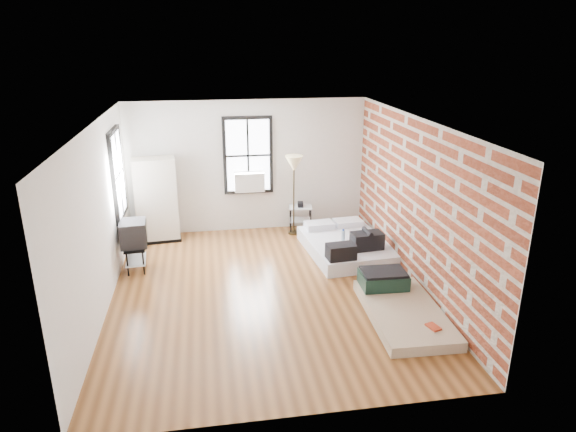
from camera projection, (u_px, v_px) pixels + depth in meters
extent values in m
plane|color=brown|center=(266.00, 292.00, 8.52)|extent=(6.00, 6.00, 0.00)
cube|color=silver|center=(248.00, 167.00, 10.85)|extent=(5.00, 0.01, 2.80)
cube|color=silver|center=(300.00, 305.00, 5.26)|extent=(5.00, 0.01, 2.80)
cube|color=silver|center=(99.00, 221.00, 7.67)|extent=(0.01, 6.00, 2.80)
cube|color=brown|center=(416.00, 204.00, 8.43)|extent=(0.02, 6.00, 2.80)
cube|color=white|center=(264.00, 123.00, 7.59)|extent=(5.00, 6.00, 0.01)
cube|color=white|center=(248.00, 156.00, 10.72)|extent=(0.90, 0.02, 1.50)
cube|color=black|center=(225.00, 156.00, 10.66)|extent=(0.07, 0.08, 1.64)
cube|color=black|center=(271.00, 155.00, 10.81)|extent=(0.07, 0.08, 1.64)
cube|color=black|center=(247.00, 118.00, 10.48)|extent=(0.90, 0.08, 0.07)
cube|color=black|center=(249.00, 191.00, 11.00)|extent=(0.90, 0.08, 0.07)
cube|color=black|center=(248.00, 156.00, 10.71)|extent=(0.04, 0.02, 1.50)
cube|color=black|center=(248.00, 156.00, 10.71)|extent=(0.90, 0.02, 0.04)
cube|color=white|center=(249.00, 182.00, 10.78)|extent=(0.62, 0.30, 0.40)
cube|color=white|center=(119.00, 174.00, 9.27)|extent=(0.02, 0.90, 1.50)
cube|color=black|center=(113.00, 181.00, 8.82)|extent=(0.08, 0.07, 1.64)
cube|color=black|center=(121.00, 168.00, 9.72)|extent=(0.08, 0.07, 1.64)
cube|color=black|center=(112.00, 131.00, 9.01)|extent=(0.08, 0.90, 0.07)
cube|color=black|center=(122.00, 215.00, 9.53)|extent=(0.08, 0.90, 0.07)
cube|color=black|center=(119.00, 174.00, 9.28)|extent=(0.02, 0.04, 1.50)
cube|color=black|center=(119.00, 174.00, 9.28)|extent=(0.02, 0.90, 0.04)
cube|color=white|center=(347.00, 247.00, 10.00)|extent=(1.65, 2.12, 0.26)
cube|color=white|center=(319.00, 225.00, 10.58)|extent=(0.61, 0.42, 0.13)
cube|color=white|center=(348.00, 223.00, 10.73)|extent=(0.61, 0.42, 0.13)
cube|color=black|center=(367.00, 241.00, 9.53)|extent=(0.60, 0.39, 0.31)
cylinder|color=black|center=(367.00, 232.00, 9.47)|extent=(0.12, 0.37, 0.08)
cube|color=black|center=(341.00, 252.00, 9.10)|extent=(0.53, 0.36, 0.27)
cylinder|color=#A2BAD0|center=(343.00, 236.00, 9.85)|extent=(0.07, 0.07, 0.23)
cylinder|color=#1A44B6|center=(343.00, 230.00, 9.80)|extent=(0.04, 0.04, 0.03)
cube|color=tan|center=(404.00, 313.00, 7.71)|extent=(1.12, 2.04, 0.16)
cube|color=#142E24|center=(383.00, 280.00, 8.32)|extent=(0.76, 0.55, 0.23)
cube|color=black|center=(384.00, 272.00, 8.28)|extent=(0.71, 0.51, 0.04)
cube|color=#A8331A|center=(433.00, 327.00, 7.16)|extent=(0.19, 0.24, 0.03)
cube|color=black|center=(160.00, 238.00, 10.68)|extent=(0.92, 0.59, 0.06)
cube|color=beige|center=(156.00, 199.00, 10.40)|extent=(0.88, 0.55, 1.67)
cylinder|color=black|center=(291.00, 221.00, 10.96)|extent=(0.02, 0.02, 0.53)
cylinder|color=black|center=(311.00, 221.00, 10.98)|extent=(0.02, 0.02, 0.53)
cylinder|color=black|center=(290.00, 216.00, 11.27)|extent=(0.02, 0.02, 0.53)
cylinder|color=black|center=(310.00, 216.00, 11.29)|extent=(0.02, 0.02, 0.53)
cube|color=silver|center=(300.00, 207.00, 11.04)|extent=(0.53, 0.45, 0.02)
cube|color=silver|center=(300.00, 220.00, 11.13)|extent=(0.51, 0.43, 0.02)
cube|color=black|center=(300.00, 204.00, 11.02)|extent=(0.14, 0.19, 0.10)
cylinder|color=black|center=(294.00, 233.00, 11.03)|extent=(0.24, 0.24, 0.03)
cylinder|color=black|center=(294.00, 200.00, 10.78)|extent=(0.03, 0.03, 1.47)
cone|color=#D2C186|center=(294.00, 164.00, 10.53)|extent=(0.36, 0.36, 0.32)
cylinder|color=black|center=(127.00, 264.00, 9.00)|extent=(0.03, 0.03, 0.45)
cylinder|color=black|center=(143.00, 263.00, 9.06)|extent=(0.03, 0.03, 0.45)
cylinder|color=black|center=(129.00, 252.00, 9.50)|extent=(0.03, 0.03, 0.45)
cylinder|color=black|center=(144.00, 251.00, 9.56)|extent=(0.03, 0.03, 0.45)
cube|color=black|center=(135.00, 246.00, 9.20)|extent=(0.41, 0.68, 0.03)
cube|color=silver|center=(136.00, 260.00, 9.29)|extent=(0.39, 0.66, 0.02)
cube|color=black|center=(133.00, 233.00, 9.12)|extent=(0.49, 0.56, 0.45)
cube|color=black|center=(146.00, 232.00, 9.18)|extent=(0.06, 0.43, 0.36)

